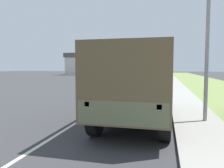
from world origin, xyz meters
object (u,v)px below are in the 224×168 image
Objects in this scene: car_nearest_ahead at (116,82)px; car_third_ahead at (158,75)px; car_second_ahead at (155,77)px; military_truck at (137,81)px; lamp_post at (203,2)px.

car_third_ahead is (3.43, 20.01, 0.03)m from car_nearest_ahead.
car_third_ahead reaches higher than car_second_ahead.
lamp_post reaches higher than military_truck.
car_third_ahead is 0.55× the size of lamp_post.
car_second_ahead is 1.06× the size of car_third_ahead.
car_second_ahead reaches higher than car_nearest_ahead.
military_truck is 1.52× the size of car_nearest_ahead.
car_second_ahead is at bearing -91.60° from car_third_ahead.
lamp_post is at bearing 8.66° from military_truck.
car_nearest_ahead is (-3.73, 13.05, -0.91)m from military_truck.
military_truck is 33.07m from car_third_ahead.
military_truck is at bearing -74.03° from car_nearest_ahead.
lamp_post is (2.61, -32.71, 3.77)m from car_third_ahead.
lamp_post is (6.04, -12.70, 3.80)m from car_nearest_ahead.
car_nearest_ahead is 20.30m from car_third_ahead.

